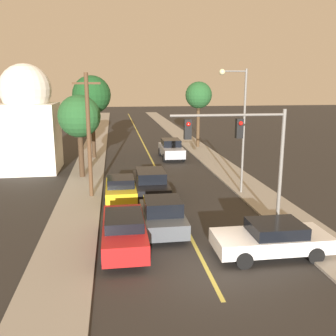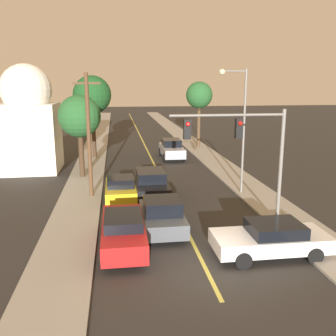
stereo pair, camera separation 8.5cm
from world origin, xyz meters
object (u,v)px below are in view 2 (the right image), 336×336
(car_near_lane_second, at_px, (151,183))
(car_outer_lane_second, at_px, (121,189))
(traffic_signal_mast, at_px, (244,143))
(tree_left_far, at_px, (79,117))
(car_crossing_right, at_px, (271,238))
(domed_building_left, at_px, (29,121))
(car_far_oncoming, at_px, (172,149))
(car_outer_lane_front, at_px, (123,230))
(tree_left_near, at_px, (92,95))
(streetlamp_right, at_px, (238,116))
(car_near_lane_front, at_px, (162,215))
(utility_pole_left, at_px, (89,134))
(tree_right_near, at_px, (199,96))

(car_near_lane_second, bearing_deg, car_outer_lane_second, -154.88)
(traffic_signal_mast, distance_m, tree_left_far, 13.65)
(car_near_lane_second, distance_m, car_crossing_right, 9.66)
(car_outer_lane_second, relative_size, domed_building_left, 0.46)
(car_far_oncoming, xyz_separation_m, car_crossing_right, (0.99, -20.31, -0.17))
(car_near_lane_second, relative_size, car_far_oncoming, 1.05)
(car_outer_lane_front, height_order, tree_left_near, tree_left_near)
(streetlamp_right, relative_size, tree_left_far, 1.27)
(car_near_lane_front, relative_size, utility_pole_left, 0.54)
(car_near_lane_second, distance_m, tree_left_near, 13.98)
(car_outer_lane_front, bearing_deg, domed_building_left, 113.91)
(car_near_lane_second, xyz_separation_m, car_outer_lane_front, (-1.83, -7.27, -0.02))
(traffic_signal_mast, relative_size, domed_building_left, 0.67)
(streetlamp_right, xyz_separation_m, tree_left_near, (-9.30, 12.80, 0.85))
(car_near_lane_second, height_order, car_crossing_right, car_near_lane_second)
(car_outer_lane_second, bearing_deg, tree_left_far, 114.12)
(car_outer_lane_front, relative_size, utility_pole_left, 0.67)
(car_near_lane_front, height_order, car_crossing_right, car_near_lane_front)
(car_near_lane_front, bearing_deg, car_near_lane_second, 90.00)
(car_outer_lane_front, relative_size, domed_building_left, 0.59)
(car_crossing_right, bearing_deg, domed_building_left, 36.84)
(car_near_lane_second, height_order, traffic_signal_mast, traffic_signal_mast)
(tree_left_near, bearing_deg, car_crossing_right, -69.29)
(car_far_oncoming, distance_m, utility_pole_left, 13.46)
(tree_left_near, bearing_deg, traffic_signal_mast, -66.43)
(tree_left_far, relative_size, domed_building_left, 0.71)
(car_crossing_right, height_order, tree_left_far, tree_left_far)
(car_near_lane_front, height_order, car_far_oncoming, car_far_oncoming)
(car_far_oncoming, xyz_separation_m, tree_left_far, (-7.57, -6.35, 3.57))
(car_near_lane_second, bearing_deg, tree_left_far, 131.22)
(car_near_lane_second, relative_size, utility_pole_left, 0.71)
(streetlamp_right, bearing_deg, car_near_lane_front, -134.57)
(car_outer_lane_front, bearing_deg, streetlamp_right, 44.21)
(car_near_lane_second, xyz_separation_m, tree_left_far, (-4.53, 5.17, 3.65))
(traffic_signal_mast, bearing_deg, car_outer_lane_second, 140.34)
(utility_pole_left, relative_size, domed_building_left, 0.88)
(tree_right_near, bearing_deg, car_far_oncoming, -124.78)
(car_near_lane_second, xyz_separation_m, tree_left_near, (-4.00, 12.46, 4.92))
(car_crossing_right, bearing_deg, car_near_lane_second, 24.63)
(car_near_lane_front, bearing_deg, tree_left_near, 102.42)
(traffic_signal_mast, relative_size, tree_left_far, 0.94)
(car_near_lane_second, relative_size, car_outer_lane_second, 1.35)
(streetlamp_right, distance_m, domed_building_left, 16.39)
(car_crossing_right, distance_m, tree_left_near, 23.26)
(domed_building_left, bearing_deg, streetlamp_right, -31.34)
(car_far_oncoming, bearing_deg, tree_left_far, 40.03)
(tree_left_near, distance_m, tree_right_near, 11.63)
(car_outer_lane_front, distance_m, tree_left_near, 20.46)
(car_far_oncoming, distance_m, car_crossing_right, 20.33)
(tree_left_near, distance_m, tree_left_far, 7.42)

